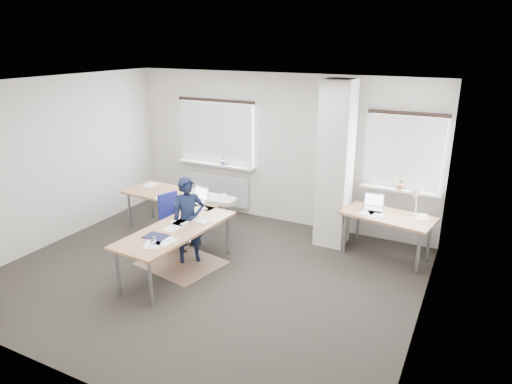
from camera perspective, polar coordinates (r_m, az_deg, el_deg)
The scene contains 8 objects.
ground at distance 7.01m, azimuth -6.12°, elevation -10.18°, with size 6.00×6.00×0.00m, color black.
room_shell at distance 6.64m, azimuth -3.18°, elevation 4.48°, with size 6.04×5.04×2.82m.
floor_mat at distance 7.39m, azimuth -9.31°, elevation -8.73°, with size 1.18×1.00×0.01m, color #856049.
white_crate at distance 9.68m, azimuth -9.00°, elevation -1.15°, with size 0.44×0.31×0.27m, color white.
desk_main at distance 7.52m, azimuth -9.56°, elevation -2.48°, with size 2.41×2.75×0.96m.
desk_side at distance 7.51m, azimuth 16.21°, elevation -3.07°, with size 1.50×0.93×1.22m.
task_chair at distance 7.80m, azimuth -10.04°, elevation -5.13°, with size 0.54×0.53×0.94m.
person at distance 7.17m, azimuth -8.41°, elevation -3.52°, with size 0.50×0.33×1.38m, color black.
Camera 1 is at (3.42, -5.12, 3.36)m, focal length 32.00 mm.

